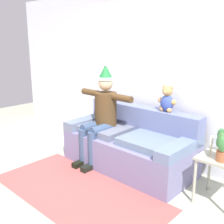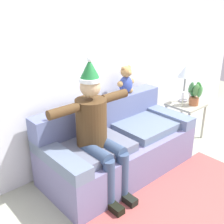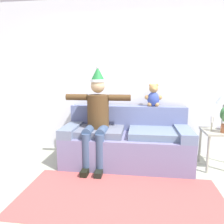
% 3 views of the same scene
% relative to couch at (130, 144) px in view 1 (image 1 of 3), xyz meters
% --- Properties ---
extents(ground_plane, '(10.00, 10.00, 0.00)m').
position_rel_couch_xyz_m(ground_plane, '(0.00, -1.01, -0.35)').
color(ground_plane, '#A3A893').
extents(back_wall, '(7.00, 0.10, 2.70)m').
position_rel_couch_xyz_m(back_wall, '(0.00, 0.54, 1.00)').
color(back_wall, silver).
rests_on(back_wall, ground_plane).
extents(couch, '(1.95, 0.92, 0.88)m').
position_rel_couch_xyz_m(couch, '(0.00, 0.00, 0.00)').
color(couch, slate).
rests_on(couch, ground_plane).
extents(person_seated, '(1.02, 0.77, 1.55)m').
position_rel_couch_xyz_m(person_seated, '(-0.45, -0.17, 0.45)').
color(person_seated, '#4C341B').
rests_on(person_seated, ground_plane).
extents(teddy_bear, '(0.29, 0.17, 0.38)m').
position_rel_couch_xyz_m(teddy_bear, '(0.43, 0.28, 0.71)').
color(teddy_bear, '#374A9F').
rests_on(teddy_bear, couch).
extents(side_table, '(0.49, 0.48, 0.58)m').
position_rel_couch_xyz_m(side_table, '(1.40, -0.06, 0.14)').
color(side_table, '#A4A390').
rests_on(side_table, ground_plane).
extents(potted_plant, '(0.24, 0.25, 0.38)m').
position_rel_couch_xyz_m(potted_plant, '(1.44, -0.17, 0.42)').
color(potted_plant, '#A55C37').
rests_on(potted_plant, side_table).
extents(candle_tall, '(0.04, 0.04, 0.23)m').
position_rel_couch_xyz_m(candle_tall, '(1.26, -0.08, 0.38)').
color(candle_tall, beige).
rests_on(candle_tall, side_table).
extents(area_rug, '(2.37, 1.13, 0.01)m').
position_rel_couch_xyz_m(area_rug, '(0.00, -1.06, -0.34)').
color(area_rug, '#AD4F4C').
rests_on(area_rug, ground_plane).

